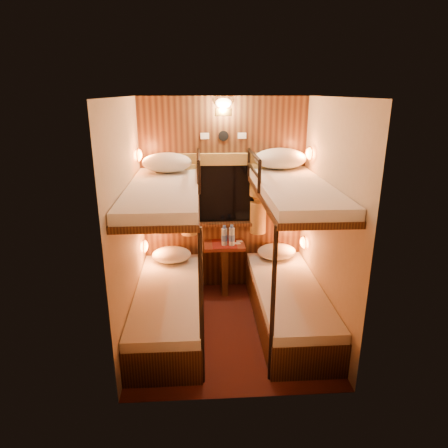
{
  "coord_description": "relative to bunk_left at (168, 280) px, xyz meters",
  "views": [
    {
      "loc": [
        -0.3,
        -3.76,
        2.45
      ],
      "look_at": [
        -0.05,
        0.15,
        1.14
      ],
      "focal_mm": 32.0,
      "sensor_mm": 36.0,
      "label": 1
    }
  ],
  "objects": [
    {
      "name": "ceiling",
      "position": [
        0.65,
        -0.07,
        1.84
      ],
      "size": [
        2.1,
        2.1,
        0.0
      ],
      "primitive_type": "plane",
      "rotation": [
        3.14,
        0.0,
        0.0
      ],
      "color": "silver",
      "rests_on": "wall_back"
    },
    {
      "name": "pillow_upper_right",
      "position": [
        1.3,
        0.75,
        1.15
      ],
      "size": [
        0.61,
        0.43,
        0.24
      ],
      "primitive_type": "ellipsoid",
      "color": "silver",
      "rests_on": "bunk_right"
    },
    {
      "name": "back_panel",
      "position": [
        0.65,
        0.97,
        0.64
      ],
      "size": [
        2.0,
        0.03,
        2.4
      ],
      "primitive_type": "cube",
      "color": "black",
      "rests_on": "floor"
    },
    {
      "name": "wall_back",
      "position": [
        0.65,
        0.98,
        0.64
      ],
      "size": [
        2.4,
        0.0,
        2.4
      ],
      "primitive_type": "plane",
      "rotation": [
        1.57,
        0.0,
        0.0
      ],
      "color": "#C6B293",
      "rests_on": "floor"
    },
    {
      "name": "pillow_upper_left",
      "position": [
        -0.0,
        0.63,
        1.14
      ],
      "size": [
        0.55,
        0.39,
        0.22
      ],
      "primitive_type": "ellipsoid",
      "color": "silver",
      "rests_on": "bunk_left"
    },
    {
      "name": "back_fixtures",
      "position": [
        0.65,
        0.93,
        1.69
      ],
      "size": [
        0.54,
        0.09,
        0.48
      ],
      "color": "black",
      "rests_on": "back_panel"
    },
    {
      "name": "sachet_b",
      "position": [
        0.84,
        0.85,
        0.09
      ],
      "size": [
        0.08,
        0.06,
        0.01
      ],
      "primitive_type": "cube",
      "rotation": [
        0.0,
        0.0,
        0.03
      ],
      "color": "silver",
      "rests_on": "table"
    },
    {
      "name": "bottle_right",
      "position": [
        0.73,
        0.72,
        0.21
      ],
      "size": [
        0.08,
        0.08,
        0.27
      ],
      "rotation": [
        0.0,
        0.0,
        0.37
      ],
      "color": "#99BFE5",
      "rests_on": "table"
    },
    {
      "name": "pillow_lower_right",
      "position": [
        1.3,
        0.73,
        -0.01
      ],
      "size": [
        0.48,
        0.34,
        0.19
      ],
      "primitive_type": "ellipsoid",
      "color": "silver",
      "rests_on": "bunk_right"
    },
    {
      "name": "sachet_a",
      "position": [
        0.8,
        0.78,
        0.09
      ],
      "size": [
        0.1,
        0.08,
        0.01
      ],
      "primitive_type": "cube",
      "rotation": [
        0.0,
        0.0,
        0.25
      ],
      "color": "silver",
      "rests_on": "table"
    },
    {
      "name": "wall_right",
      "position": [
        1.65,
        -0.07,
        0.64
      ],
      "size": [
        0.0,
        2.4,
        2.4
      ],
      "primitive_type": "plane",
      "rotation": [
        1.57,
        0.0,
        -1.57
      ],
      "color": "#C6B293",
      "rests_on": "floor"
    },
    {
      "name": "bunk_right",
      "position": [
        1.3,
        0.0,
        0.0
      ],
      "size": [
        0.72,
        1.9,
        1.82
      ],
      "color": "black",
      "rests_on": "floor"
    },
    {
      "name": "curtains",
      "position": [
        0.65,
        0.9,
        0.71
      ],
      "size": [
        1.1,
        0.22,
        1.0
      ],
      "color": "olive",
      "rests_on": "back_panel"
    },
    {
      "name": "floor",
      "position": [
        0.65,
        -0.07,
        -0.56
      ],
      "size": [
        2.1,
        2.1,
        0.0
      ],
      "primitive_type": "plane",
      "color": "#3A140F",
      "rests_on": "ground"
    },
    {
      "name": "bunk_left",
      "position": [
        0.0,
        0.0,
        0.0
      ],
      "size": [
        0.72,
        1.9,
        1.82
      ],
      "color": "black",
      "rests_on": "floor"
    },
    {
      "name": "pillow_lower_left",
      "position": [
        -0.0,
        0.71,
        -0.01
      ],
      "size": [
        0.48,
        0.34,
        0.19
      ],
      "primitive_type": "ellipsoid",
      "color": "silver",
      "rests_on": "bunk_left"
    },
    {
      "name": "wall_left",
      "position": [
        -0.35,
        -0.07,
        0.64
      ],
      "size": [
        0.0,
        2.4,
        2.4
      ],
      "primitive_type": "plane",
      "rotation": [
        1.57,
        0.0,
        1.57
      ],
      "color": "#C6B293",
      "rests_on": "floor"
    },
    {
      "name": "wall_front",
      "position": [
        0.65,
        -1.12,
        0.64
      ],
      "size": [
        2.4,
        0.0,
        2.4
      ],
      "primitive_type": "plane",
      "rotation": [
        -1.57,
        0.0,
        0.0
      ],
      "color": "#C6B293",
      "rests_on": "floor"
    },
    {
      "name": "reading_lamps",
      "position": [
        0.65,
        0.63,
        0.68
      ],
      "size": [
        2.0,
        0.2,
        1.25
      ],
      "color": "orange",
      "rests_on": "wall_left"
    },
    {
      "name": "bottle_left",
      "position": [
        0.65,
        0.73,
        0.2
      ],
      "size": [
        0.07,
        0.07,
        0.26
      ],
      "rotation": [
        0.0,
        0.0,
        -0.4
      ],
      "color": "#99BFE5",
      "rests_on": "table"
    },
    {
      "name": "window",
      "position": [
        0.65,
        0.94,
        0.62
      ],
      "size": [
        1.0,
        0.12,
        0.79
      ],
      "color": "black",
      "rests_on": "back_panel"
    },
    {
      "name": "table",
      "position": [
        0.65,
        0.78,
        -0.14
      ],
      "size": [
        0.5,
        0.34,
        0.66
      ],
      "color": "#551B13",
      "rests_on": "floor"
    }
  ]
}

